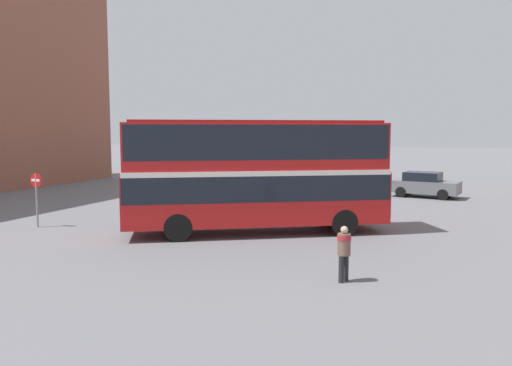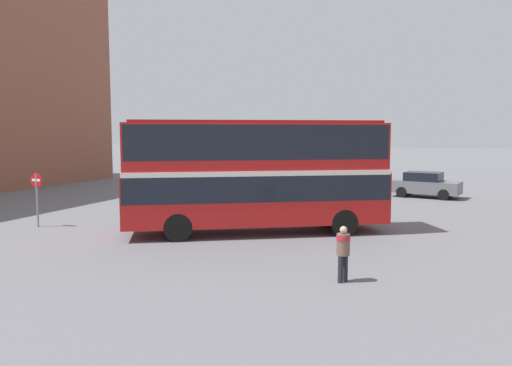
{
  "view_description": "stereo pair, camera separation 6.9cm",
  "coord_description": "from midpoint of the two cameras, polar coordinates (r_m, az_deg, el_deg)",
  "views": [
    {
      "loc": [
        7.3,
        -19.53,
        4.09
      ],
      "look_at": [
        0.42,
        -0.75,
        2.05
      ],
      "focal_mm": 35.0,
      "sensor_mm": 36.0,
      "label": 1
    },
    {
      "loc": [
        7.37,
        -19.5,
        4.09
      ],
      "look_at": [
        0.42,
        -0.75,
        2.05
      ],
      "focal_mm": 35.0,
      "sensor_mm": 36.0,
      "label": 2
    }
  ],
  "objects": [
    {
      "name": "ground_plane",
      "position": [
        21.25,
        -0.46,
        -5.27
      ],
      "size": [
        240.0,
        240.0,
        0.0
      ],
      "primitive_type": "plane",
      "color": "slate"
    },
    {
      "name": "double_decker_bus",
      "position": [
        20.05,
        -0.1,
        1.61
      ],
      "size": [
        10.36,
        7.29,
        4.55
      ],
      "rotation": [
        0.0,
        0.0,
        0.51
      ],
      "color": "red",
      "rests_on": "ground_plane"
    },
    {
      "name": "pedestrian_foreground",
      "position": [
        13.91,
        9.88,
        -7.31
      ],
      "size": [
        0.51,
        0.51,
        1.55
      ],
      "rotation": [
        0.0,
        0.0,
        2.72
      ],
      "color": "#232328",
      "rests_on": "ground_plane"
    },
    {
      "name": "parked_car_kerb_near",
      "position": [
        38.19,
        7.3,
        0.84
      ],
      "size": [
        4.43,
        2.63,
        1.58
      ],
      "rotation": [
        0.0,
        0.0,
        0.2
      ],
      "color": "silver",
      "rests_on": "ground_plane"
    },
    {
      "name": "parked_car_kerb_far",
      "position": [
        33.15,
        18.64,
        -0.17
      ],
      "size": [
        4.39,
        2.67,
        1.59
      ],
      "rotation": [
        0.0,
        0.0,
        -0.21
      ],
      "color": "slate",
      "rests_on": "ground_plane"
    },
    {
      "name": "no_entry_sign",
      "position": [
        23.41,
        -23.89,
        -0.84
      ],
      "size": [
        0.61,
        0.08,
        2.35
      ],
      "color": "gray",
      "rests_on": "ground_plane"
    }
  ]
}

